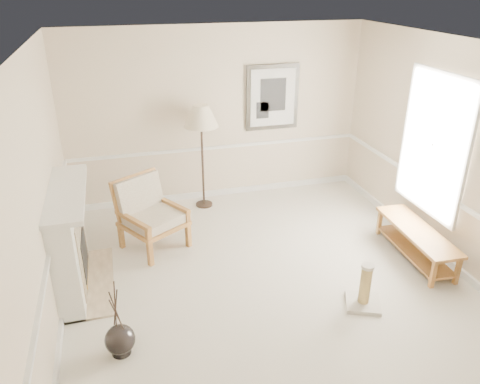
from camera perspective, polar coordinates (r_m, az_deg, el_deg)
The scene contains 8 objects.
ground at distance 6.09m, azimuth 3.41°, elevation -10.97°, with size 5.50×5.50×0.00m, color silver.
room at distance 5.34m, azimuth 5.07°, elevation 6.24°, with size 5.04×5.54×2.92m.
fireplace at distance 6.05m, azimuth -20.03°, elevation -5.67°, with size 0.64×1.64×1.31m.
floor_vase at distance 5.17m, azimuth -14.41°, elevation -17.11°, with size 0.31×0.31×0.91m.
armchair at distance 6.74m, azimuth -11.17°, elevation -2.22°, with size 1.08×1.10×1.02m.
floor_lamp at distance 7.46m, azimuth -4.77°, elevation 8.87°, with size 0.66×0.66×1.74m.
bench at distance 6.88m, azimuth 20.68°, elevation -5.34°, with size 0.53×1.53×0.43m.
scratching_post at distance 5.81m, azimuth 14.91°, elevation -11.76°, with size 0.52×0.52×0.56m.
Camera 1 is at (-1.66, -4.65, 3.57)m, focal length 35.00 mm.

